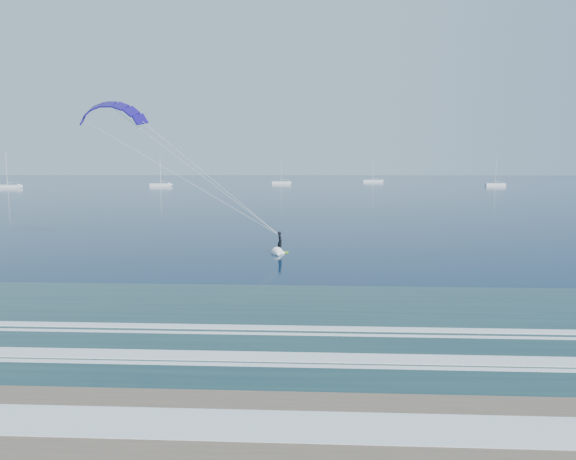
# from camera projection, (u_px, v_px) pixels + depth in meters

# --- Properties ---
(ground) EXTENTS (900.00, 900.00, 0.00)m
(ground) POSITION_uv_depth(u_px,v_px,m) (377.00, 423.00, 16.50)
(ground) COLOR #07233E
(ground) RESTS_ON ground
(kitesurfer_rig) EXTENTS (18.97, 6.58, 14.78)m
(kitesurfer_rig) POSITION_uv_depth(u_px,v_px,m) (197.00, 172.00, 46.09)
(kitesurfer_rig) COLOR #7ABB16
(kitesurfer_rig) RESTS_ON ground
(sailboat_0) EXTENTS (10.27, 2.40, 13.75)m
(sailboat_0) POSITION_uv_depth(u_px,v_px,m) (8.00, 186.00, 193.62)
(sailboat_0) COLOR silver
(sailboat_0) RESTS_ON ground
(sailboat_1) EXTENTS (8.52, 2.40, 11.72)m
(sailboat_1) POSITION_uv_depth(u_px,v_px,m) (161.00, 185.00, 209.16)
(sailboat_1) COLOR silver
(sailboat_1) RESTS_ON ground
(sailboat_2) EXTENTS (8.31, 2.40, 11.26)m
(sailboat_2) POSITION_uv_depth(u_px,v_px,m) (281.00, 183.00, 236.55)
(sailboat_2) COLOR silver
(sailboat_2) RESTS_ON ground
(sailboat_3) EXTENTS (9.92, 2.40, 13.32)m
(sailboat_3) POSITION_uv_depth(u_px,v_px,m) (373.00, 181.00, 263.45)
(sailboat_3) COLOR silver
(sailboat_3) RESTS_ON ground
(sailboat_4) EXTENTS (7.71, 2.40, 10.66)m
(sailboat_4) POSITION_uv_depth(u_px,v_px,m) (495.00, 185.00, 211.33)
(sailboat_4) COLOR silver
(sailboat_4) RESTS_ON ground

